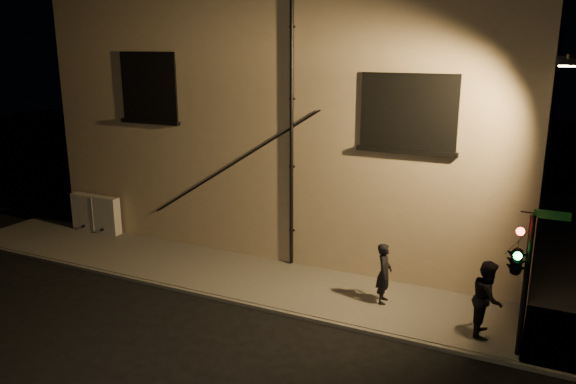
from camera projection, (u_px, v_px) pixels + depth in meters
The scene contains 7 objects.
ground at pixel (306, 319), 14.17m from camera, with size 90.00×90.00×0.00m, color black.
sidewalk at pixel (399, 265), 17.47m from camera, with size 21.00×16.00×0.12m.
building at pixel (330, 105), 22.16m from camera, with size 16.20×12.23×8.80m.
utility_cabinet at pixel (96, 213), 20.35m from camera, with size 2.04×0.34×1.34m, color #B6B3AD.
pedestrian_a at pixel (384, 273), 14.63m from camera, with size 0.59×0.39×1.62m, color black.
pedestrian_b at pixel (487, 298), 12.96m from camera, with size 0.88×0.69×1.81m, color black.
traffic_signal at pixel (518, 259), 11.74m from camera, with size 1.31×1.96×3.33m.
Camera 1 is at (5.20, -11.82, 6.67)m, focal length 35.00 mm.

